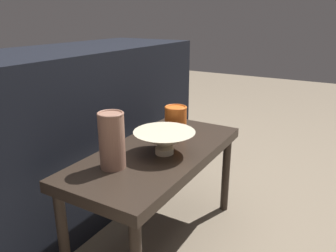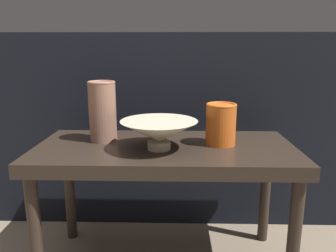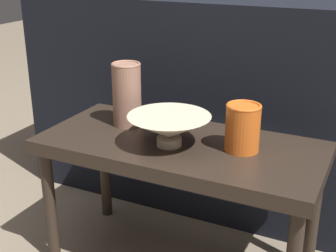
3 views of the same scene
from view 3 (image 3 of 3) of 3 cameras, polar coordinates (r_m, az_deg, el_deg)
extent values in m
cube|color=#2D231C|center=(1.30, 1.53, -2.70)|extent=(0.79, 0.37, 0.04)
cylinder|color=#2D231C|center=(1.46, -14.16, -9.61)|extent=(0.04, 0.04, 0.37)
cylinder|color=#2D231C|center=(1.67, -7.69, -5.09)|extent=(0.04, 0.04, 0.37)
cylinder|color=#2D231C|center=(1.44, 17.30, -10.39)|extent=(0.04, 0.04, 0.37)
cube|color=black|center=(1.75, 8.38, 2.96)|extent=(1.52, 0.50, 0.75)
cylinder|color=beige|center=(1.26, 0.14, -1.90)|extent=(0.07, 0.07, 0.02)
cone|color=beige|center=(1.25, 0.14, -0.08)|extent=(0.23, 0.23, 0.06)
cylinder|color=#996B56|center=(1.39, -5.04, 3.78)|extent=(0.09, 0.09, 0.19)
torus|color=#996B56|center=(1.37, -5.16, 7.50)|extent=(0.09, 0.09, 0.01)
cylinder|color=orange|center=(1.23, 9.08, -0.29)|extent=(0.09, 0.09, 0.12)
torus|color=orange|center=(1.21, 9.25, 2.41)|extent=(0.09, 0.09, 0.01)
camera|label=1|loc=(1.53, -47.62, 13.70)|focal=35.00mm
camera|label=2|loc=(0.52, -43.43, -9.65)|focal=35.00mm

